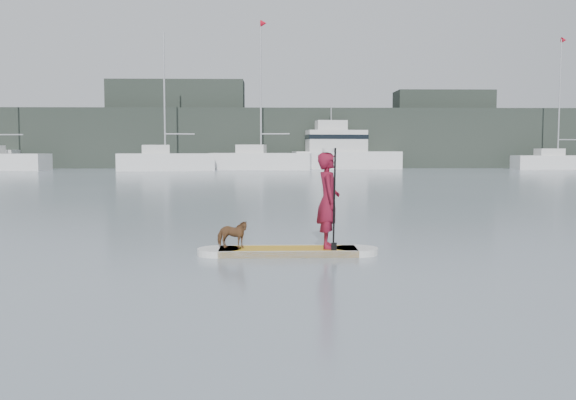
{
  "coord_description": "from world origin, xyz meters",
  "views": [
    {
      "loc": [
        -0.07,
        -13.72,
        1.92
      ],
      "look_at": [
        0.22,
        -2.14,
        1.0
      ],
      "focal_mm": 40.0,
      "sensor_mm": 36.0,
      "label": 1
    }
  ],
  "objects_px": {
    "paddleboard": "(288,251)",
    "motor_yacht_a": "(342,151)",
    "dog": "(232,234)",
    "paddler": "(328,200)",
    "sailboat_c": "(165,160)",
    "sailboat_f": "(557,161)",
    "sailboat_d": "(260,159)"
  },
  "relations": [
    {
      "from": "sailboat_d",
      "to": "paddler",
      "type": "bearing_deg",
      "value": -80.1
    },
    {
      "from": "sailboat_c",
      "to": "sailboat_d",
      "type": "bearing_deg",
      "value": 3.28
    },
    {
      "from": "paddler",
      "to": "motor_yacht_a",
      "type": "bearing_deg",
      "value": -5.76
    },
    {
      "from": "sailboat_d",
      "to": "motor_yacht_a",
      "type": "distance_m",
      "value": 8.25
    },
    {
      "from": "paddleboard",
      "to": "sailboat_f",
      "type": "xyz_separation_m",
      "value": [
        26.61,
        48.35,
        0.77
      ]
    },
    {
      "from": "paddler",
      "to": "dog",
      "type": "relative_size",
      "value": 2.86
    },
    {
      "from": "paddleboard",
      "to": "sailboat_d",
      "type": "xyz_separation_m",
      "value": [
        -1.38,
        47.97,
        0.92
      ]
    },
    {
      "from": "paddler",
      "to": "sailboat_f",
      "type": "bearing_deg",
      "value": -27.42
    },
    {
      "from": "sailboat_d",
      "to": "motor_yacht_a",
      "type": "bearing_deg",
      "value": 24.57
    },
    {
      "from": "sailboat_f",
      "to": "sailboat_c",
      "type": "bearing_deg",
      "value": -177.44
    },
    {
      "from": "paddleboard",
      "to": "motor_yacht_a",
      "type": "height_order",
      "value": "motor_yacht_a"
    },
    {
      "from": "sailboat_f",
      "to": "motor_yacht_a",
      "type": "bearing_deg",
      "value": 172.61
    },
    {
      "from": "paddleboard",
      "to": "sailboat_f",
      "type": "distance_m",
      "value": 55.2
    },
    {
      "from": "sailboat_f",
      "to": "paddler",
      "type": "bearing_deg",
      "value": -119.74
    },
    {
      "from": "paddleboard",
      "to": "motor_yacht_a",
      "type": "relative_size",
      "value": 0.31
    },
    {
      "from": "sailboat_c",
      "to": "paddleboard",
      "type": "bearing_deg",
      "value": -89.49
    },
    {
      "from": "paddler",
      "to": "sailboat_c",
      "type": "height_order",
      "value": "sailboat_c"
    },
    {
      "from": "sailboat_c",
      "to": "sailboat_f",
      "type": "distance_m",
      "value": 36.56
    },
    {
      "from": "paddler",
      "to": "sailboat_d",
      "type": "distance_m",
      "value": 48.02
    },
    {
      "from": "paddler",
      "to": "dog",
      "type": "distance_m",
      "value": 1.85
    },
    {
      "from": "sailboat_f",
      "to": "dog",
      "type": "bearing_deg",
      "value": -121.32
    },
    {
      "from": "sailboat_d",
      "to": "dog",
      "type": "bearing_deg",
      "value": -82.19
    },
    {
      "from": "paddleboard",
      "to": "dog",
      "type": "relative_size",
      "value": 5.41
    },
    {
      "from": "sailboat_c",
      "to": "sailboat_d",
      "type": "xyz_separation_m",
      "value": [
        8.47,
        2.26,
        0.08
      ]
    },
    {
      "from": "dog",
      "to": "sailboat_c",
      "type": "distance_m",
      "value": 46.57
    },
    {
      "from": "paddleboard",
      "to": "sailboat_d",
      "type": "bearing_deg",
      "value": 91.39
    },
    {
      "from": "motor_yacht_a",
      "to": "sailboat_c",
      "type": "bearing_deg",
      "value": -170.29
    },
    {
      "from": "paddler",
      "to": "sailboat_c",
      "type": "relative_size",
      "value": 0.14
    },
    {
      "from": "dog",
      "to": "paddleboard",
      "type": "bearing_deg",
      "value": -74.44
    },
    {
      "from": "sailboat_c",
      "to": "dog",
      "type": "bearing_deg",
      "value": -90.71
    },
    {
      "from": "sailboat_f",
      "to": "paddleboard",
      "type": "bearing_deg",
      "value": -120.41
    },
    {
      "from": "paddler",
      "to": "motor_yacht_a",
      "type": "relative_size",
      "value": 0.17
    }
  ]
}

